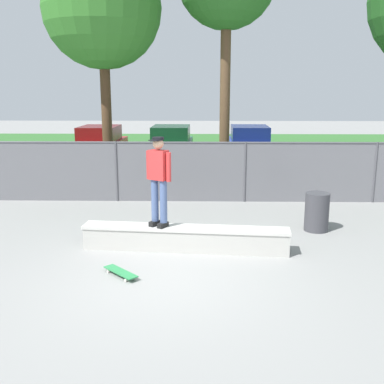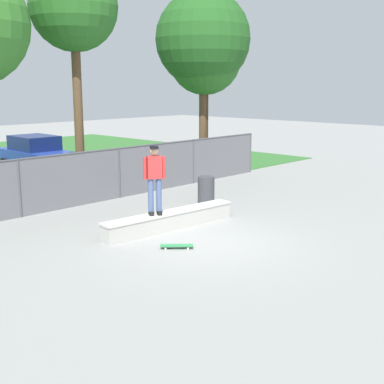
# 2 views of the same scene
# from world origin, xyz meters

# --- Properties ---
(ground_plane) EXTENTS (80.00, 80.00, 0.00)m
(ground_plane) POSITION_xyz_m (0.00, 0.00, 0.00)
(ground_plane) COLOR gray
(grass_strip) EXTENTS (30.88, 20.00, 0.02)m
(grass_strip) POSITION_xyz_m (0.00, 16.01, 0.01)
(grass_strip) COLOR #336B2D
(grass_strip) RESTS_ON ground
(concrete_ledge) EXTENTS (4.29, 0.86, 0.51)m
(concrete_ledge) POSITION_xyz_m (0.28, 1.51, 0.26)
(concrete_ledge) COLOR #B7B5AD
(concrete_ledge) RESTS_ON ground
(skateboarder) EXTENTS (0.52, 0.42, 1.84)m
(skateboarder) POSITION_xyz_m (-0.25, 1.55, 1.54)
(skateboarder) COLOR black
(skateboarder) RESTS_ON concrete_ledge
(skateboard) EXTENTS (0.71, 0.71, 0.09)m
(skateboard) POSITION_xyz_m (-0.83, 0.15, 0.07)
(skateboard) COLOR #2D8C4C
(skateboard) RESTS_ON ground
(chainlink_fence) EXTENTS (18.95, 0.07, 1.78)m
(chainlink_fence) POSITION_xyz_m (0.00, 5.71, 0.97)
(chainlink_fence) COLOR #4C4C51
(chainlink_fence) RESTS_ON ground
(tree_near_left) EXTENTS (3.61, 3.61, 7.45)m
(tree_near_left) POSITION_xyz_m (-2.42, 7.16, 5.61)
(tree_near_left) COLOR #513823
(tree_near_left) RESTS_ON ground
(car_red) EXTENTS (2.08, 4.24, 1.66)m
(car_red) POSITION_xyz_m (-3.90, 12.53, 0.84)
(car_red) COLOR #B21E1E
(car_red) RESTS_ON ground
(car_green) EXTENTS (2.08, 4.24, 1.66)m
(car_green) POSITION_xyz_m (-0.75, 12.69, 0.84)
(car_green) COLOR #1E6638
(car_green) RESTS_ON ground
(car_blue) EXTENTS (2.08, 4.24, 1.66)m
(car_blue) POSITION_xyz_m (2.74, 12.72, 0.84)
(car_blue) COLOR #233D9E
(car_blue) RESTS_ON ground
(trash_bin) EXTENTS (0.56, 0.56, 0.91)m
(trash_bin) POSITION_xyz_m (3.32, 2.92, 0.45)
(trash_bin) COLOR #3F3F44
(trash_bin) RESTS_ON ground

